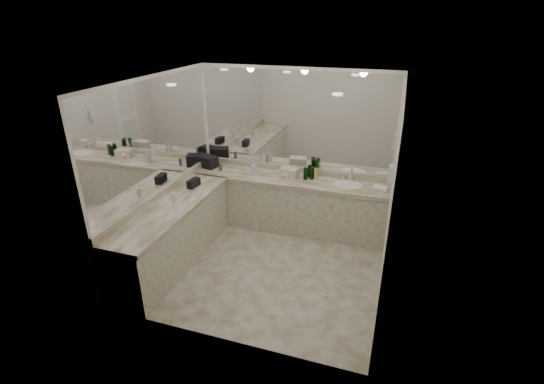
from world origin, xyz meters
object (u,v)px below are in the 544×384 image
(cream_cosmetic_case, at_px, (289,173))
(soap_bottle_b, at_px, (255,170))
(sink, at_px, (348,185))
(wall_phone, at_px, (391,174))
(soap_bottle_c, at_px, (286,173))
(black_toiletry_bag, at_px, (207,161))
(soap_bottle_a, at_px, (253,167))
(hand_towel, at_px, (380,188))

(cream_cosmetic_case, height_order, soap_bottle_b, soap_bottle_b)
(cream_cosmetic_case, relative_size, soap_bottle_b, 1.41)
(sink, relative_size, soap_bottle_b, 2.17)
(wall_phone, relative_size, soap_bottle_b, 1.18)
(soap_bottle_c, bearing_deg, black_toiletry_bag, 176.68)
(sink, height_order, soap_bottle_a, soap_bottle_a)
(wall_phone, distance_m, soap_bottle_c, 1.71)
(hand_towel, bearing_deg, soap_bottle_c, -179.24)
(soap_bottle_b, distance_m, soap_bottle_c, 0.52)
(soap_bottle_b, bearing_deg, sink, 2.73)
(sink, bearing_deg, black_toiletry_bag, 178.85)
(hand_towel, height_order, soap_bottle_b, soap_bottle_b)
(black_toiletry_bag, height_order, soap_bottle_b, soap_bottle_b)
(cream_cosmetic_case, xyz_separation_m, soap_bottle_a, (-0.63, 0.03, 0.01))
(sink, xyz_separation_m, soap_bottle_b, (-1.51, -0.07, 0.11))
(black_toiletry_bag, height_order, hand_towel, black_toiletry_bag)
(soap_bottle_b, bearing_deg, black_toiletry_bag, 172.56)
(black_toiletry_bag, xyz_separation_m, soap_bottle_c, (1.44, -0.08, -0.01))
(soap_bottle_a, distance_m, soap_bottle_b, 0.13)
(sink, xyz_separation_m, soap_bottle_a, (-1.58, 0.04, 0.10))
(hand_towel, bearing_deg, black_toiletry_bag, 178.74)
(hand_towel, xyz_separation_m, soap_bottle_c, (-1.48, -0.02, 0.07))
(soap_bottle_b, bearing_deg, wall_phone, -11.41)
(sink, bearing_deg, wall_phone, -39.57)
(hand_towel, bearing_deg, soap_bottle_a, 178.47)
(sink, height_order, hand_towel, hand_towel)
(soap_bottle_b, bearing_deg, soap_bottle_a, 121.84)
(soap_bottle_a, bearing_deg, black_toiletry_bag, 179.41)
(soap_bottle_b, bearing_deg, cream_cosmetic_case, 8.46)
(black_toiletry_bag, height_order, cream_cosmetic_case, black_toiletry_bag)
(soap_bottle_a, bearing_deg, hand_towel, -1.53)
(soap_bottle_a, bearing_deg, cream_cosmetic_case, -2.66)
(sink, bearing_deg, cream_cosmetic_case, 179.35)
(black_toiletry_bag, distance_m, hand_towel, 2.93)
(wall_phone, xyz_separation_m, hand_towel, (-0.12, 0.48, -0.43))
(wall_phone, bearing_deg, soap_bottle_a, 166.14)
(black_toiletry_bag, bearing_deg, sink, -1.15)
(wall_phone, height_order, black_toiletry_bag, wall_phone)
(black_toiletry_bag, distance_m, cream_cosmetic_case, 1.49)
(cream_cosmetic_case, height_order, soap_bottle_c, soap_bottle_c)
(cream_cosmetic_case, relative_size, hand_towel, 1.27)
(sink, height_order, black_toiletry_bag, black_toiletry_bag)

